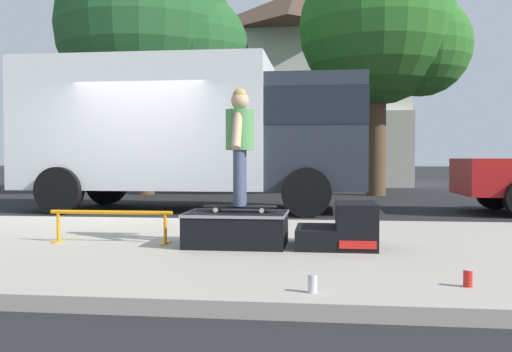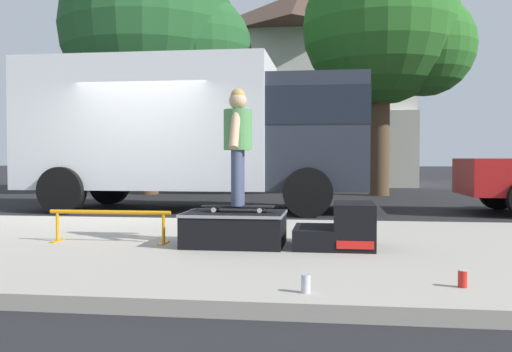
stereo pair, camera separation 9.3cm
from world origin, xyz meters
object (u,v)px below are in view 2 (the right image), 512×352
Objects in this scene: grind_rail at (110,219)px; skate_box at (235,227)px; skateboard at (238,207)px; street_tree_neighbour at (390,32)px; box_truck at (197,127)px; street_tree_main at (158,35)px; soda_can_b at (463,279)px; skater_kid at (238,137)px; soda_can at (306,284)px; kicker_ramp at (341,229)px.

skate_box is at bearing -0.99° from grind_rail.
street_tree_neighbour is (2.64, 10.45, 4.12)m from skateboard.
street_tree_main is at bearing 115.76° from box_truck.
soda_can_b is 0.02× the size of box_truck.
box_truck is 0.98× the size of street_tree_neighbour.
skater_kid is 11.45m from street_tree_main.
grind_rail is 3.09m from soda_can.
box_truck is (-1.73, 5.31, 0.41)m from skater_kid.
street_tree_main is (-5.17, 10.17, 4.39)m from kicker_ramp.
skater_kid is at bearing 111.56° from soda_can.
street_tree_neighbour is at bearing 86.78° from soda_can_b.
grind_rail is at bearing 137.54° from soda_can.
soda_can is at bearing -68.44° from skater_kid.
skate_box is 0.77× the size of grind_rail.
street_tree_main reaches higher than skater_kid.
soda_can is 0.02× the size of street_tree_neighbour.
kicker_ramp is at bearing 82.18° from soda_can.
skateboard is at bearing 137.72° from soda_can_b.
street_tree_main reaches higher than skateboard.
skate_box is at bearing -72.32° from box_truck.
street_tree_neighbour is (2.67, 10.49, 4.35)m from skate_box.
box_truck is 7.37m from street_tree_neighbour.
skate_box is 8.57× the size of soda_can.
kicker_ramp is 11.45m from street_tree_neighbour.
kicker_ramp is 1.13m from skateboard.
kicker_ramp is 1.48m from skater_kid.
soda_can_b is at bearing -41.32° from skate_box.
street_tree_neighbour is at bearing 75.83° from skater_kid.
skater_kid is (0.00, 0.00, 0.76)m from skateboard.
street_tree_main is at bearing 111.79° from soda_can.
grind_rail is 12.02m from street_tree_neighbour.
skater_kid is 0.18× the size of street_tree_neighbour.
grind_rail is at bearing 152.57° from soda_can_b.
skateboard is at bearing -104.17° from street_tree_neighbour.
skateboard is 0.62× the size of skater_kid.
box_truck is 6.15m from street_tree_main.
skater_kid is 0.17× the size of street_tree_main.
skate_box is 0.98m from skater_kid.
soda_can is (-0.28, -2.06, -0.13)m from kicker_ramp.
street_tree_neighbour reaches higher than skateboard.
skateboard reaches higher than skate_box.
skate_box is 1.42m from grind_rail.
box_truck reaches higher than skate_box.
kicker_ramp is 1.94m from soda_can_b.
skateboard is 0.11× the size of street_tree_main.
street_tree_main is at bearing -177.33° from street_tree_neighbour.
street_tree_neighbour reaches higher than grind_rail.
skate_box is 0.23m from skateboard.
street_tree_neighbour reaches higher than skater_kid.
street_tree_main is (-4.06, 10.14, 4.17)m from skateboard.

